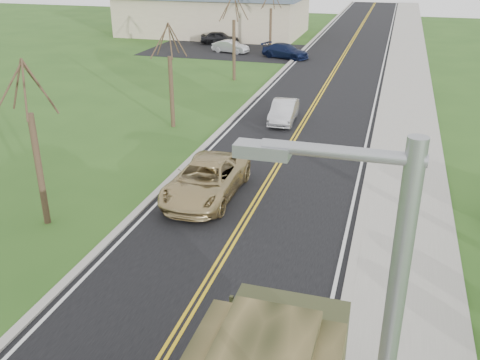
% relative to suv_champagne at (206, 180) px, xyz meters
% --- Properties ---
extents(road, '(8.00, 120.00, 0.01)m').
position_rel_suv_champagne_xyz_m(road, '(2.08, 26.24, -0.74)').
color(road, black).
rests_on(road, ground).
extents(curb_right, '(0.30, 120.00, 0.12)m').
position_rel_suv_champagne_xyz_m(curb_right, '(6.23, 26.24, -0.69)').
color(curb_right, '#9E998E').
rests_on(curb_right, ground).
extents(sidewalk_right, '(3.20, 120.00, 0.10)m').
position_rel_suv_champagne_xyz_m(sidewalk_right, '(7.98, 26.24, -0.70)').
color(sidewalk_right, '#9E998E').
rests_on(sidewalk_right, ground).
extents(curb_left, '(0.30, 120.00, 0.10)m').
position_rel_suv_champagne_xyz_m(curb_left, '(-2.07, 26.24, -0.70)').
color(curb_left, '#9E998E').
rests_on(curb_left, ground).
extents(bare_tree_a, '(1.93, 2.26, 6.08)m').
position_rel_suv_champagne_xyz_m(bare_tree_a, '(-4.92, -3.76, 1.88)').
color(bare_tree_a, '#38281C').
rests_on(bare_tree_a, ground).
extents(bare_tree_b, '(1.83, 2.14, 5.73)m').
position_rel_suv_champagne_xyz_m(bare_tree_b, '(-4.92, 8.24, 1.73)').
color(bare_tree_b, '#38281C').
rests_on(bare_tree_b, ground).
extents(bare_tree_c, '(2.04, 2.39, 6.42)m').
position_rel_suv_champagne_xyz_m(bare_tree_c, '(-4.92, 20.24, 2.03)').
color(bare_tree_c, '#38281C').
rests_on(bare_tree_c, ground).
extents(bare_tree_d, '(1.88, 2.20, 5.91)m').
position_rel_suv_champagne_xyz_m(bare_tree_d, '(-4.92, 32.24, 1.80)').
color(bare_tree_d, '#38281C').
rests_on(bare_tree_d, ground).
extents(commercial_building, '(25.50, 21.50, 5.65)m').
position_rel_suv_champagne_xyz_m(commercial_building, '(-13.90, 42.21, 1.94)').
color(commercial_building, tan).
rests_on(commercial_building, ground).
extents(suv_champagne, '(2.51, 5.40, 1.50)m').
position_rel_suv_champagne_xyz_m(suv_champagne, '(0.00, 0.00, 0.00)').
color(suv_champagne, tan).
rests_on(suv_champagne, ground).
extents(sedan_silver, '(1.51, 3.84, 1.24)m').
position_rel_suv_champagne_xyz_m(sedan_silver, '(0.91, 10.88, -0.13)').
color(sedan_silver, silver).
rests_on(sedan_silver, ground).
extents(lot_car_dark, '(4.14, 2.23, 1.34)m').
position_rel_suv_champagne_xyz_m(lot_car_dark, '(-11.00, 35.27, -0.08)').
color(lot_car_dark, black).
rests_on(lot_car_dark, ground).
extents(lot_car_silver, '(3.73, 1.96, 1.17)m').
position_rel_suv_champagne_xyz_m(lot_car_silver, '(-8.51, 30.99, -0.16)').
color(lot_car_silver, silver).
rests_on(lot_car_silver, ground).
extents(lot_car_navy, '(4.78, 3.08, 1.29)m').
position_rel_suv_champagne_xyz_m(lot_car_navy, '(-2.92, 29.87, -0.10)').
color(lot_car_navy, '#0E1634').
rests_on(lot_car_navy, ground).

